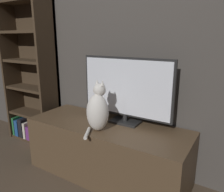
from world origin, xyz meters
TOP-DOWN VIEW (x-y plane):
  - wall_back at (0.00, 1.22)m, footprint 4.80×0.05m
  - tv_stand at (0.00, 0.90)m, footprint 1.49×0.55m
  - tv at (0.12, 1.04)m, footprint 0.87×0.16m
  - cat at (-0.00, 0.78)m, footprint 0.21×0.31m
  - bookshelf at (-1.20, 1.08)m, footprint 0.68×0.28m

SIDE VIEW (x-z plane):
  - tv_stand at x=0.00m, z-range 0.00..0.50m
  - cat at x=0.00m, z-range 0.46..0.89m
  - bookshelf at x=-1.20m, z-range -0.12..1.55m
  - tv at x=0.12m, z-range 0.52..1.12m
  - wall_back at x=0.00m, z-range 0.00..2.60m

